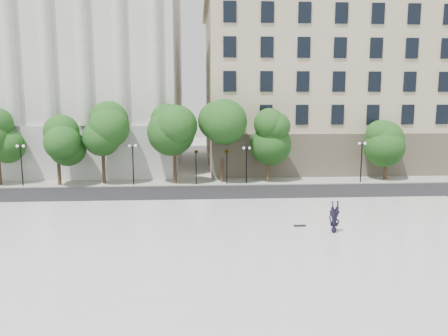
{
  "coord_description": "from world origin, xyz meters",
  "views": [
    {
      "loc": [
        0.43,
        -21.81,
        8.73
      ],
      "look_at": [
        2.4,
        10.0,
        3.74
      ],
      "focal_mm": 35.0,
      "sensor_mm": 36.0,
      "label": 1
    }
  ],
  "objects_px": {
    "traffic_light_west": "(196,150)",
    "traffic_light_east": "(227,149)",
    "person_lying": "(334,228)",
    "skateboard": "(300,226)"
  },
  "relations": [
    {
      "from": "traffic_light_west",
      "to": "traffic_light_east",
      "type": "bearing_deg",
      "value": -0.0
    },
    {
      "from": "traffic_light_west",
      "to": "skateboard",
      "type": "height_order",
      "value": "traffic_light_west"
    },
    {
      "from": "traffic_light_west",
      "to": "traffic_light_east",
      "type": "distance_m",
      "value": 3.16
    },
    {
      "from": "traffic_light_east",
      "to": "person_lying",
      "type": "height_order",
      "value": "traffic_light_east"
    },
    {
      "from": "traffic_light_west",
      "to": "person_lying",
      "type": "relative_size",
      "value": 2.11
    },
    {
      "from": "traffic_light_west",
      "to": "skateboard",
      "type": "distance_m",
      "value": 18.22
    },
    {
      "from": "traffic_light_west",
      "to": "skateboard",
      "type": "bearing_deg",
      "value": -67.54
    },
    {
      "from": "traffic_light_east",
      "to": "traffic_light_west",
      "type": "bearing_deg",
      "value": 180.0
    },
    {
      "from": "skateboard",
      "to": "person_lying",
      "type": "bearing_deg",
      "value": -40.38
    },
    {
      "from": "traffic_light_west",
      "to": "person_lying",
      "type": "height_order",
      "value": "traffic_light_west"
    }
  ]
}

